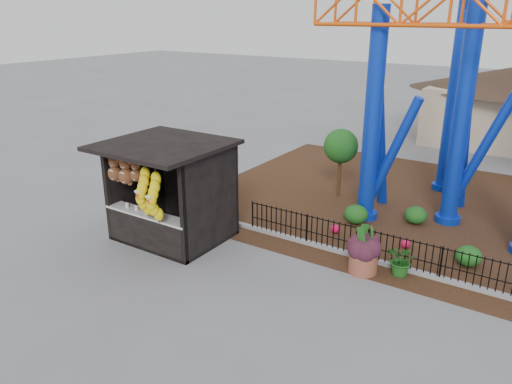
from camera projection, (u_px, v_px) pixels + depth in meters
The scene contains 9 objects.
ground at pixel (228, 278), 13.48m from camera, with size 120.00×120.00×0.00m, color slate.
mulch_bed at pixel (453, 214), 17.68m from camera, with size 18.00×12.00×0.02m, color #331E11.
curb at pixel (409, 270), 13.74m from camera, with size 18.00×0.18×0.12m, color gray.
prize_booth at pixel (165, 194), 15.21m from camera, with size 3.50×3.40×3.12m.
picket_fence at pixel (445, 265), 13.12m from camera, with size 12.20×0.06×1.00m, color black, non-canonical shape.
terracotta_planter at pixel (363, 262), 13.67m from camera, with size 0.79×0.79×0.64m, color brown.
planter_foliage at pixel (365, 240), 13.45m from camera, with size 0.70×0.70×0.64m, color #351521.
potted_plant at pixel (402, 261), 13.44m from camera, with size 0.81×0.71×0.91m, color #225719.
landscaping at pixel (454, 235), 15.34m from camera, with size 8.75×2.88×0.64m.
Camera 1 is at (7.18, -9.49, 6.78)m, focal length 35.00 mm.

